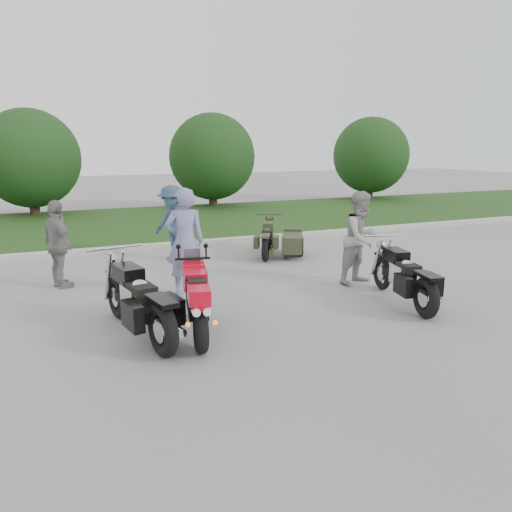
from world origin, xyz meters
name	(u,v)px	position (x,y,z in m)	size (l,w,h in m)	color
ground	(240,322)	(0.00, 0.00, 0.00)	(80.00, 80.00, 0.00)	#9A9A95
curb	(157,246)	(0.00, 6.00, 0.07)	(60.00, 0.30, 0.15)	#B5B3AB
grass_strip	(131,224)	(0.00, 10.15, 0.07)	(60.00, 8.00, 0.14)	#2D531C
tree_mid_left	(30,159)	(-3.00, 13.50, 2.19)	(3.60, 3.60, 4.00)	#3F2B1C
tree_mid_right	(212,157)	(4.00, 13.50, 2.19)	(3.60, 3.60, 4.00)	#3F2B1C
tree_far_right	(371,155)	(12.00, 13.50, 2.19)	(3.60, 3.60, 4.00)	#3F2B1C
sportbike_red	(197,298)	(-0.75, -0.25, 0.55)	(0.63, 1.96, 0.94)	black
cruiser_left	(140,304)	(-1.51, -0.04, 0.49)	(0.72, 2.49, 0.97)	black
cruiser_right	(405,279)	(2.93, -0.27, 0.45)	(0.65, 2.27, 0.88)	black
cruiser_sidecar	(282,241)	(2.66, 3.99, 0.37)	(1.54, 1.90, 0.78)	black
person_stripe	(185,242)	(-0.36, 1.79, 0.97)	(0.71, 0.47, 1.95)	#7D81AB
person_grey	(361,238)	(3.00, 1.17, 0.91)	(0.88, 0.69, 1.82)	#989793
person_denim	(173,223)	(0.11, 4.66, 0.88)	(1.14, 0.66, 1.77)	#314A68
person_back	(58,244)	(-2.46, 3.14, 0.84)	(0.99, 0.41, 1.69)	gray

